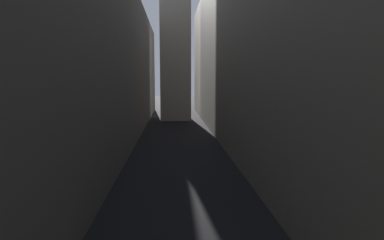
% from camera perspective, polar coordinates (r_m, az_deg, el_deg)
% --- Properties ---
extents(ground_plane, '(264.00, 264.00, 0.00)m').
position_cam_1_polar(ground_plane, '(38.01, -2.25, -5.82)').
color(ground_plane, black).
extents(building_block_left, '(15.98, 108.00, 20.77)m').
position_cam_1_polar(building_block_left, '(41.13, -21.79, 9.23)').
color(building_block_left, slate).
rests_on(building_block_left, ground).
extents(building_block_right, '(10.64, 108.00, 25.55)m').
position_cam_1_polar(building_block_right, '(40.95, 13.32, 12.91)').
color(building_block_right, gray).
rests_on(building_block_right, ground).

